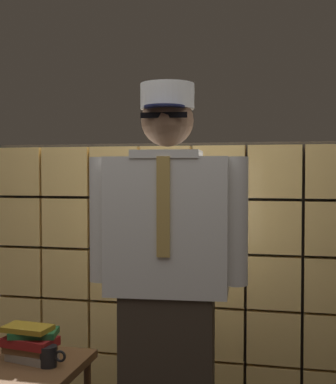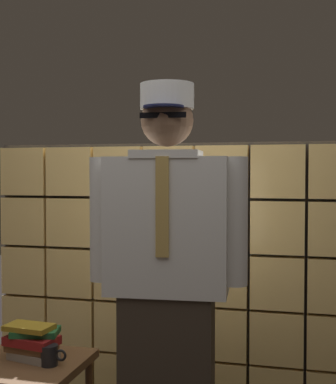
{
  "view_description": "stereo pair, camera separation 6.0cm",
  "coord_description": "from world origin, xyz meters",
  "px_view_note": "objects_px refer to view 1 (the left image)",
  "views": [
    {
      "loc": [
        0.71,
        -1.92,
        1.4
      ],
      "look_at": [
        0.17,
        0.41,
        1.31
      ],
      "focal_mm": 49.89,
      "sensor_mm": 36.0,
      "label": 1
    },
    {
      "loc": [
        0.77,
        -1.91,
        1.4
      ],
      "look_at": [
        0.17,
        0.41,
        1.31
      ],
      "focal_mm": 49.89,
      "sensor_mm": 36.0,
      "label": 2
    }
  ],
  "objects_px": {
    "side_table": "(26,377)",
    "coffee_mug": "(49,356)",
    "standing_person": "(167,277)",
    "book_stack": "(31,343)"
  },
  "relations": [
    {
      "from": "side_table",
      "to": "coffee_mug",
      "type": "relative_size",
      "value": 4.13
    },
    {
      "from": "standing_person",
      "to": "book_stack",
      "type": "distance_m",
      "value": 0.76
    },
    {
      "from": "standing_person",
      "to": "book_stack",
      "type": "bearing_deg",
      "value": 174.06
    },
    {
      "from": "standing_person",
      "to": "coffee_mug",
      "type": "height_order",
      "value": "standing_person"
    },
    {
      "from": "standing_person",
      "to": "book_stack",
      "type": "relative_size",
      "value": 6.74
    },
    {
      "from": "book_stack",
      "to": "coffee_mug",
      "type": "height_order",
      "value": "book_stack"
    },
    {
      "from": "standing_person",
      "to": "side_table",
      "type": "height_order",
      "value": "standing_person"
    },
    {
      "from": "side_table",
      "to": "book_stack",
      "type": "relative_size",
      "value": 1.97
    },
    {
      "from": "book_stack",
      "to": "coffee_mug",
      "type": "xyz_separation_m",
      "value": [
        0.12,
        -0.06,
        -0.04
      ]
    },
    {
      "from": "standing_person",
      "to": "coffee_mug",
      "type": "relative_size",
      "value": 14.15
    }
  ]
}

